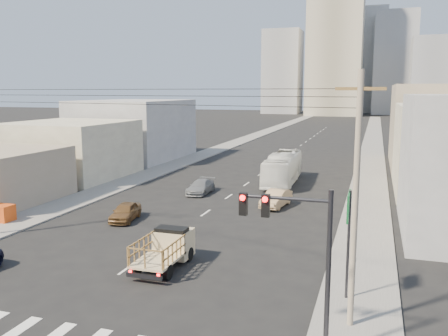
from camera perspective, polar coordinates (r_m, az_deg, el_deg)
The scene contains 22 objects.
ground at distance 24.43m, azimuth -13.82°, elevation -13.20°, with size 420.00×420.00×0.00m, color black.
sidewalk_left at distance 92.71m, azimuth 2.78°, elevation 3.55°, with size 3.50×180.00×0.12m, color slate.
sidewalk_right at distance 89.60m, azimuth 17.47°, elevation 2.94°, with size 3.50×180.00×0.12m, color slate.
lane_dashes at distance 73.71m, azimuth 8.18°, elevation 1.96°, with size 0.15×104.00×0.01m.
flatbed_pickup at distance 25.52m, azimuth -7.07°, elevation -9.39°, with size 1.95×4.41×1.90m.
city_bus at distance 48.21m, azimuth 7.08°, elevation -0.02°, with size 2.55×10.91×3.04m, color white.
sedan_brown at distance 34.95m, azimuth -11.78°, elevation -5.17°, with size 1.51×3.75×1.28m, color brown.
sedan_tan at distance 38.43m, azimuth 6.28°, elevation -3.65°, with size 1.45×4.15×1.37m, color tan.
sedan_grey at distance 43.16m, azimuth -2.84°, elevation -2.27°, with size 1.71×4.22×1.22m, color gray.
traffic_signal at distance 16.60m, azimuth 8.96°, elevation -8.89°, with size 3.23×0.35×6.00m.
green_sign at distance 21.36m, azimuth 14.75°, elevation -5.91°, with size 0.18×1.60×5.00m.
utility_pole at distance 18.58m, azimuth 15.54°, elevation -3.63°, with size 1.80×0.24×10.00m.
overhead_wires at distance 23.91m, azimuth -12.76°, elevation 8.42°, with size 23.01×5.02×0.72m.
crate_stack at distance 37.27m, azimuth -25.35°, elevation -4.89°, with size 1.80×1.20×1.14m.
bldg_right_far at distance 63.76m, azimuth 24.93°, elevation 4.59°, with size 12.00×16.00×10.00m, color gray.
bldg_left_mid at distance 53.53m, azimuth -17.91°, elevation 2.12°, with size 11.00×12.00×6.00m, color #B2A88F.
bldg_left_far at distance 66.36m, azimuth -10.76°, elevation 4.56°, with size 12.00×16.00×8.00m, color #97979A.
high_rise_tower at distance 190.95m, azimuth 13.30°, elevation 15.24°, with size 20.00×20.00×60.00m, color tan.
midrise_ne at distance 204.50m, azimuth 19.82°, elevation 11.72°, with size 16.00×16.00×40.00m, color #919399.
midrise_nw at distance 202.89m, azimuth 7.07°, elevation 11.36°, with size 15.00×15.00×34.00m, color #919399.
midrise_back at distance 219.58m, azimuth 16.52°, elevation 12.19°, with size 18.00×18.00×44.00m, color #97979A.
midrise_east at distance 185.06m, azimuth 23.69°, elevation 9.95°, with size 14.00×14.00×28.00m, color #919399.
Camera 1 is at (12.09, -19.13, 9.21)m, focal length 38.00 mm.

